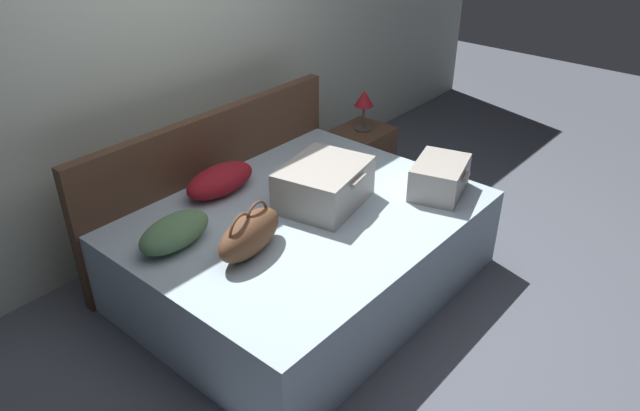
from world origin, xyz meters
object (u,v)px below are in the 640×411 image
(pillow_near_headboard, at_px, (220,180))
(nightstand, at_px, (362,158))
(pillow_center_head, at_px, (175,232))
(bed, at_px, (306,250))
(table_lamp, at_px, (364,101))
(hard_case_medium, at_px, (440,178))
(duffel_bag, at_px, (250,234))
(hard_case_large, at_px, (324,184))

(pillow_near_headboard, distance_m, nightstand, 1.53)
(pillow_center_head, bearing_deg, pillow_near_headboard, 25.40)
(bed, distance_m, table_lamp, 1.52)
(hard_case_medium, bearing_deg, duffel_bag, 144.71)
(hard_case_large, distance_m, pillow_center_head, 0.96)
(table_lamp, bearing_deg, nightstand, 180.00)
(pillow_near_headboard, bearing_deg, pillow_center_head, -154.60)
(bed, bearing_deg, table_lamp, 22.76)
(duffel_bag, distance_m, nightstand, 1.97)
(bed, xyz_separation_m, duffel_bag, (-0.50, -0.05, 0.39))
(hard_case_large, xyz_separation_m, nightstand, (1.16, 0.56, -0.42))
(hard_case_medium, height_order, pillow_center_head, hard_case_medium)
(hard_case_large, bearing_deg, pillow_near_headboard, 107.12)
(duffel_bag, distance_m, pillow_near_headboard, 0.73)
(hard_case_medium, distance_m, duffel_bag, 1.34)
(bed, bearing_deg, nightstand, 22.76)
(duffel_bag, height_order, table_lamp, table_lamp)
(hard_case_medium, xyz_separation_m, duffel_bag, (-1.26, 0.43, 0.01))
(pillow_near_headboard, xyz_separation_m, nightstand, (1.49, -0.03, -0.37))
(pillow_center_head, relative_size, nightstand, 0.90)
(duffel_bag, height_order, pillow_near_headboard, duffel_bag)
(bed, distance_m, pillow_near_headboard, 0.71)
(pillow_center_head, distance_m, nightstand, 2.10)
(hard_case_medium, bearing_deg, bed, 131.39)
(hard_case_large, height_order, hard_case_medium, hard_case_large)
(pillow_near_headboard, relative_size, nightstand, 1.00)
(hard_case_large, xyz_separation_m, pillow_near_headboard, (-0.33, 0.60, -0.05))
(hard_case_large, relative_size, hard_case_medium, 1.29)
(bed, relative_size, duffel_bag, 4.02)
(duffel_bag, bearing_deg, bed, 5.31)
(hard_case_large, relative_size, table_lamp, 1.91)
(hard_case_large, bearing_deg, bed, 166.29)
(bed, relative_size, pillow_near_headboard, 4.07)
(nightstand, bearing_deg, pillow_center_head, -173.44)
(bed, height_order, table_lamp, table_lamp)
(bed, bearing_deg, pillow_near_headboard, 104.94)
(nightstand, bearing_deg, pillow_near_headboard, 178.68)
(hard_case_medium, relative_size, nightstand, 0.95)
(bed, distance_m, pillow_center_head, 0.87)
(pillow_near_headboard, height_order, nightstand, pillow_near_headboard)
(bed, xyz_separation_m, nightstand, (1.33, 0.56, -0.01))
(pillow_center_head, height_order, table_lamp, table_lamp)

